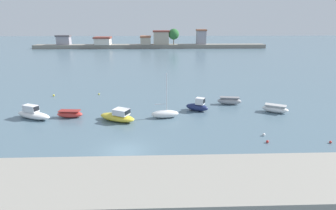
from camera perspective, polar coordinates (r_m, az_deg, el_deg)
ground_plane at (r=27.76m, az=-9.06°, el=-9.58°), size 400.00×400.00×0.00m
seawall_embankment at (r=19.83m, az=-12.24°, el=-17.78°), size 95.93×6.23×2.42m
moored_boat_0 at (r=40.03m, az=-26.43°, el=-1.69°), size 5.50×3.65×1.81m
moored_boat_1 at (r=38.62m, az=-19.90°, el=-1.79°), size 3.49×1.54×0.98m
moored_boat_2 at (r=35.58m, az=-10.45°, el=-2.35°), size 5.35×3.94×1.70m
moored_boat_3 at (r=36.18m, az=-0.63°, el=-1.85°), size 3.79×1.71×6.02m
moored_boat_4 at (r=39.11m, az=6.23°, el=-0.22°), size 3.52×2.67×1.95m
moored_boat_5 at (r=42.95m, az=12.75°, el=0.86°), size 3.78×1.62×1.16m
moored_boat_6 at (r=41.12m, az=21.57°, el=-0.74°), size 3.74×2.86×1.12m
mooring_buoy_0 at (r=33.79m, az=30.94°, el=-6.67°), size 0.27×0.27×0.27m
mooring_buoy_1 at (r=50.40m, az=-22.86°, el=1.90°), size 0.33×0.33×0.33m
mooring_buoy_2 at (r=32.61m, az=19.46°, el=-5.86°), size 0.32×0.32×0.32m
mooring_buoy_3 at (r=30.98m, az=20.14°, el=-7.22°), size 0.30×0.30×0.30m
mooring_buoy_4 at (r=48.86m, az=-14.28°, el=2.25°), size 0.27×0.27×0.27m
distant_shoreline at (r=127.15m, az=-3.99°, el=12.93°), size 104.48×7.17×8.63m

